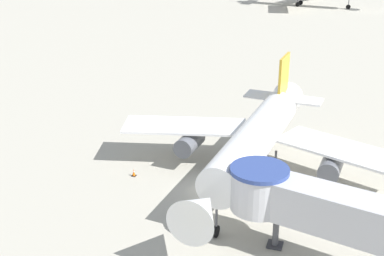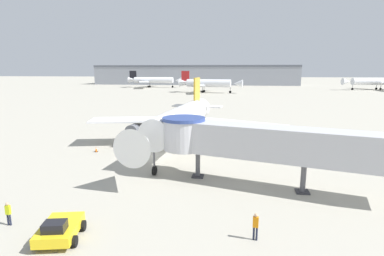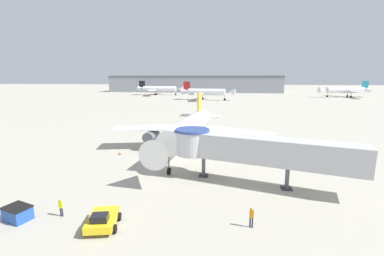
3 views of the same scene
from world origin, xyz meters
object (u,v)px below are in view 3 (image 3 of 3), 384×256
(ground_crew_wing_walker, at_px, (61,206))
(background_jet_black_tail, at_px, (158,89))
(jet_bridge, at_px, (248,148))
(main_airplane, at_px, (188,129))
(ground_crew_marshaller, at_px, (252,216))
(background_jet_teal_tail, at_px, (347,90))
(traffic_cone_starboard_wing, at_px, (255,158))
(background_jet_red_tail, at_px, (205,92))
(traffic_cone_port_wing, at_px, (120,152))
(pushback_tug_yellow, at_px, (102,220))
(service_container_blue, at_px, (18,213))
(traffic_cone_apron_front, at_px, (94,222))

(ground_crew_wing_walker, bearing_deg, background_jet_black_tail, 100.12)
(jet_bridge, bearing_deg, main_airplane, 142.75)
(ground_crew_marshaller, height_order, background_jet_teal_tail, background_jet_teal_tail)
(traffic_cone_starboard_wing, bearing_deg, main_airplane, 164.58)
(background_jet_red_tail, bearing_deg, main_airplane, -168.73)
(traffic_cone_port_wing, bearing_deg, background_jet_teal_tail, 56.38)
(pushback_tug_yellow, distance_m, service_container_blue, 7.58)
(main_airplane, height_order, service_container_blue, main_airplane)
(service_container_blue, relative_size, background_jet_black_tail, 0.07)
(pushback_tug_yellow, distance_m, traffic_cone_apron_front, 0.89)
(main_airplane, distance_m, background_jet_black_tail, 138.76)
(background_jet_teal_tail, distance_m, background_jet_black_tail, 117.96)
(main_airplane, xyz_separation_m, traffic_cone_port_wing, (-10.38, -2.55, -3.49))
(service_container_blue, xyz_separation_m, ground_crew_marshaller, (19.31, 1.58, 0.41))
(ground_crew_marshaller, distance_m, background_jet_red_tail, 118.39)
(service_container_blue, relative_size, traffic_cone_port_wing, 3.79)
(jet_bridge, distance_m, pushback_tug_yellow, 16.39)
(ground_crew_marshaller, bearing_deg, main_airplane, 121.02)
(background_jet_black_tail, bearing_deg, service_container_blue, -168.71)
(traffic_cone_port_wing, bearing_deg, main_airplane, 13.82)
(traffic_cone_apron_front, bearing_deg, traffic_cone_starboard_wing, 52.19)
(main_airplane, distance_m, traffic_cone_starboard_wing, 11.08)
(traffic_cone_starboard_wing, xyz_separation_m, background_jet_teal_tail, (66.72, 131.46, 3.96))
(traffic_cone_starboard_wing, height_order, background_jet_teal_tail, background_jet_teal_tail)
(traffic_cone_apron_front, bearing_deg, background_jet_black_tail, 103.40)
(service_container_blue, bearing_deg, traffic_cone_port_wing, 87.82)
(ground_crew_wing_walker, bearing_deg, ground_crew_marshaller, -0.10)
(background_jet_black_tail, bearing_deg, traffic_cone_starboard_wing, -158.99)
(main_airplane, distance_m, service_container_blue, 24.40)
(background_jet_teal_tail, bearing_deg, traffic_cone_apron_front, -41.66)
(pushback_tug_yellow, xyz_separation_m, traffic_cone_starboard_wing, (13.67, 18.77, -0.32))
(pushback_tug_yellow, relative_size, ground_crew_marshaller, 2.10)
(traffic_cone_port_wing, xyz_separation_m, background_jet_red_tail, (4.48, 100.15, 3.92))
(traffic_cone_starboard_wing, height_order, background_jet_black_tail, background_jet_black_tail)
(ground_crew_marshaller, height_order, ground_crew_wing_walker, ground_crew_marshaller)
(main_airplane, distance_m, pushback_tug_yellow, 22.08)
(background_jet_black_tail, bearing_deg, pushback_tug_yellow, -166.03)
(ground_crew_marshaller, xyz_separation_m, ground_crew_wing_walker, (-16.03, -0.57, -0.07))
(pushback_tug_yellow, height_order, background_jet_black_tail, background_jet_black_tail)
(background_jet_red_tail, xyz_separation_m, background_jet_teal_tail, (82.78, 31.06, 0.07))
(jet_bridge, height_order, traffic_cone_port_wing, jet_bridge)
(traffic_cone_port_wing, height_order, background_jet_red_tail, background_jet_red_tail)
(service_container_blue, xyz_separation_m, traffic_cone_port_wing, (0.72, 18.94, -0.28))
(main_airplane, relative_size, traffic_cone_apron_front, 38.24)
(background_jet_red_tail, bearing_deg, background_jet_black_tail, 52.94)
(ground_crew_wing_walker, bearing_deg, main_airplane, 66.96)
(main_airplane, distance_m, traffic_cone_port_wing, 11.25)
(pushback_tug_yellow, bearing_deg, main_airplane, 68.14)
(main_airplane, relative_size, ground_crew_wing_walker, 16.67)
(traffic_cone_starboard_wing, distance_m, background_jet_red_tail, 101.75)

